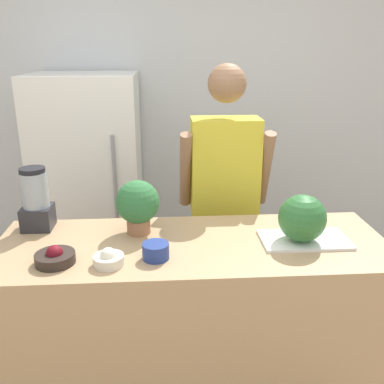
{
  "coord_description": "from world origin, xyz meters",
  "views": [
    {
      "loc": [
        -0.13,
        -1.53,
        1.84
      ],
      "look_at": [
        0.0,
        0.37,
        1.19
      ],
      "focal_mm": 40.0,
      "sensor_mm": 36.0,
      "label": 1
    }
  ],
  "objects_px": {
    "person": "(224,202)",
    "bowl_cherries": "(55,257)",
    "watermelon": "(302,218)",
    "bowl_small_blue": "(156,251)",
    "blender": "(36,200)",
    "refrigerator": "(91,185)",
    "bowl_cream": "(109,259)",
    "potted_plant": "(138,204)"
  },
  "relations": [
    {
      "from": "bowl_cherries",
      "to": "bowl_cream",
      "type": "height_order",
      "value": "bowl_cherries"
    },
    {
      "from": "bowl_small_blue",
      "to": "watermelon",
      "type": "bearing_deg",
      "value": 9.31
    },
    {
      "from": "bowl_cream",
      "to": "bowl_small_blue",
      "type": "bearing_deg",
      "value": 13.01
    },
    {
      "from": "person",
      "to": "bowl_cream",
      "type": "relative_size",
      "value": 12.98
    },
    {
      "from": "bowl_cream",
      "to": "potted_plant",
      "type": "height_order",
      "value": "potted_plant"
    },
    {
      "from": "person",
      "to": "bowl_small_blue",
      "type": "height_order",
      "value": "person"
    },
    {
      "from": "bowl_cherries",
      "to": "bowl_small_blue",
      "type": "bearing_deg",
      "value": 1.78
    },
    {
      "from": "refrigerator",
      "to": "potted_plant",
      "type": "height_order",
      "value": "refrigerator"
    },
    {
      "from": "watermelon",
      "to": "bowl_cherries",
      "type": "bearing_deg",
      "value": -173.58
    },
    {
      "from": "bowl_cream",
      "to": "potted_plant",
      "type": "distance_m",
      "value": 0.37
    },
    {
      "from": "refrigerator",
      "to": "bowl_cream",
      "type": "relative_size",
      "value": 12.3
    },
    {
      "from": "bowl_cherries",
      "to": "potted_plant",
      "type": "distance_m",
      "value": 0.48
    },
    {
      "from": "person",
      "to": "bowl_cherries",
      "type": "relative_size",
      "value": 9.98
    },
    {
      "from": "bowl_small_blue",
      "to": "bowl_cherries",
      "type": "bearing_deg",
      "value": -178.22
    },
    {
      "from": "watermelon",
      "to": "bowl_small_blue",
      "type": "distance_m",
      "value": 0.71
    },
    {
      "from": "refrigerator",
      "to": "watermelon",
      "type": "height_order",
      "value": "refrigerator"
    },
    {
      "from": "person",
      "to": "bowl_small_blue",
      "type": "xyz_separation_m",
      "value": [
        -0.42,
        -0.79,
        0.07
      ]
    },
    {
      "from": "potted_plant",
      "to": "bowl_cream",
      "type": "bearing_deg",
      "value": -108.9
    },
    {
      "from": "person",
      "to": "watermelon",
      "type": "height_order",
      "value": "person"
    },
    {
      "from": "refrigerator",
      "to": "person",
      "type": "height_order",
      "value": "person"
    },
    {
      "from": "bowl_cherries",
      "to": "blender",
      "type": "height_order",
      "value": "blender"
    },
    {
      "from": "bowl_cherries",
      "to": "potted_plant",
      "type": "bearing_deg",
      "value": 40.4
    },
    {
      "from": "bowl_small_blue",
      "to": "potted_plant",
      "type": "bearing_deg",
      "value": 107.55
    },
    {
      "from": "refrigerator",
      "to": "potted_plant",
      "type": "relative_size",
      "value": 5.97
    },
    {
      "from": "bowl_cherries",
      "to": "bowl_cream",
      "type": "xyz_separation_m",
      "value": [
        0.24,
        -0.03,
        0.0
      ]
    },
    {
      "from": "bowl_small_blue",
      "to": "blender",
      "type": "height_order",
      "value": "blender"
    },
    {
      "from": "person",
      "to": "potted_plant",
      "type": "xyz_separation_m",
      "value": [
        -0.51,
        -0.51,
        0.19
      ]
    },
    {
      "from": "bowl_cream",
      "to": "blender",
      "type": "bearing_deg",
      "value": 133.93
    },
    {
      "from": "bowl_cherries",
      "to": "blender",
      "type": "distance_m",
      "value": 0.45
    },
    {
      "from": "person",
      "to": "watermelon",
      "type": "bearing_deg",
      "value": -67.9
    },
    {
      "from": "bowl_small_blue",
      "to": "refrigerator",
      "type": "bearing_deg",
      "value": 109.88
    },
    {
      "from": "refrigerator",
      "to": "bowl_small_blue",
      "type": "relative_size",
      "value": 13.71
    },
    {
      "from": "refrigerator",
      "to": "bowl_small_blue",
      "type": "height_order",
      "value": "refrigerator"
    },
    {
      "from": "watermelon",
      "to": "potted_plant",
      "type": "xyz_separation_m",
      "value": [
        -0.79,
        0.17,
        0.03
      ]
    },
    {
      "from": "bowl_cream",
      "to": "bowl_small_blue",
      "type": "relative_size",
      "value": 1.11
    },
    {
      "from": "watermelon",
      "to": "bowl_small_blue",
      "type": "relative_size",
      "value": 1.89
    },
    {
      "from": "watermelon",
      "to": "bowl_cream",
      "type": "distance_m",
      "value": 0.92
    },
    {
      "from": "person",
      "to": "refrigerator",
      "type": "bearing_deg",
      "value": 145.87
    },
    {
      "from": "person",
      "to": "watermelon",
      "type": "distance_m",
      "value": 0.75
    },
    {
      "from": "bowl_cream",
      "to": "blender",
      "type": "relative_size",
      "value": 0.41
    },
    {
      "from": "blender",
      "to": "potted_plant",
      "type": "relative_size",
      "value": 1.18
    },
    {
      "from": "person",
      "to": "bowl_cherries",
      "type": "height_order",
      "value": "person"
    }
  ]
}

